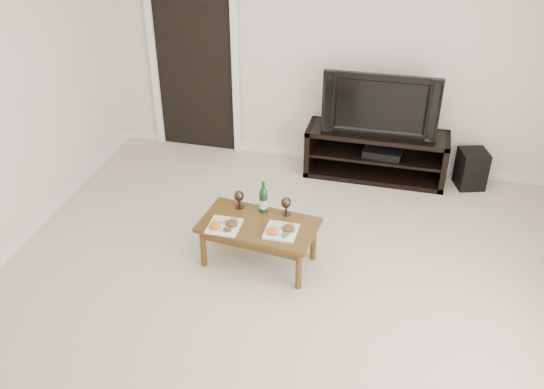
{
  "coord_description": "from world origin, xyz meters",
  "views": [
    {
      "loc": [
        0.88,
        -3.42,
        3.43
      ],
      "look_at": [
        -0.16,
        0.77,
        0.7
      ],
      "focal_mm": 40.0,
      "sensor_mm": 36.0,
      "label": 1
    }
  ],
  "objects": [
    {
      "name": "back_wall",
      "position": [
        0.0,
        2.77,
        1.3
      ],
      "size": [
        5.0,
        0.04,
        2.6
      ],
      "primitive_type": "cube",
      "color": "silver",
      "rests_on": "ground"
    },
    {
      "name": "plate_right",
      "position": [
        -0.05,
        0.64,
        0.45
      ],
      "size": [
        0.27,
        0.27,
        0.07
      ],
      "primitive_type": "cube",
      "color": "white",
      "rests_on": "coffee_table"
    },
    {
      "name": "goblet_left",
      "position": [
        -0.5,
        0.92,
        0.51
      ],
      "size": [
        0.09,
        0.09,
        0.17
      ],
      "primitive_type": null,
      "color": "#3A2A1F",
      "rests_on": "coffee_table"
    },
    {
      "name": "subwoofer",
      "position": [
        1.6,
        2.54,
        0.21
      ],
      "size": [
        0.35,
        0.35,
        0.42
      ],
      "primitive_type": "cube",
      "rotation": [
        0.0,
        0.0,
        0.31
      ],
      "color": "black",
      "rests_on": "ground"
    },
    {
      "name": "doorway",
      "position": [
        -1.55,
        2.73,
        1.02
      ],
      "size": [
        0.9,
        0.02,
        2.05
      ],
      "primitive_type": "cube",
      "color": "black",
      "rests_on": "ground"
    },
    {
      "name": "goblet_right",
      "position": [
        -0.07,
        0.92,
        0.51
      ],
      "size": [
        0.09,
        0.09,
        0.17
      ],
      "primitive_type": null,
      "color": "#3A2A1F",
      "rests_on": "coffee_table"
    },
    {
      "name": "coffee_table",
      "position": [
        -0.27,
        0.72,
        0.21
      ],
      "size": [
        1.06,
        0.65,
        0.42
      ],
      "primitive_type": "cube",
      "rotation": [
        0.0,
        0.0,
        -0.11
      ],
      "color": "brown",
      "rests_on": "ground"
    },
    {
      "name": "av_receiver",
      "position": [
        0.65,
        2.48,
        0.33
      ],
      "size": [
        0.42,
        0.33,
        0.08
      ],
      "primitive_type": "cube",
      "rotation": [
        0.0,
        0.0,
        -0.08
      ],
      "color": "black",
      "rests_on": "media_console"
    },
    {
      "name": "television",
      "position": [
        0.58,
        2.5,
        0.89
      ],
      "size": [
        1.2,
        0.18,
        0.69
      ],
      "primitive_type": "imported",
      "rotation": [
        0.0,
        0.0,
        0.02
      ],
      "color": "black",
      "rests_on": "media_console"
    },
    {
      "name": "media_console",
      "position": [
        0.58,
        2.5,
        0.28
      ],
      "size": [
        1.51,
        0.45,
        0.55
      ],
      "primitive_type": "cube",
      "color": "black",
      "rests_on": "ground"
    },
    {
      "name": "floor",
      "position": [
        0.0,
        0.0,
        0.0
      ],
      "size": [
        5.5,
        5.5,
        0.0
      ],
      "primitive_type": "plane",
      "color": "beige",
      "rests_on": "ground"
    },
    {
      "name": "plate_left",
      "position": [
        -0.54,
        0.6,
        0.45
      ],
      "size": [
        0.27,
        0.27,
        0.07
      ],
      "primitive_type": "cube",
      "color": "white",
      "rests_on": "coffee_table"
    },
    {
      "name": "wine_bottle",
      "position": [
        -0.27,
        0.91,
        0.59
      ],
      "size": [
        0.07,
        0.07,
        0.35
      ],
      "primitive_type": "cylinder",
      "color": "#0E3516",
      "rests_on": "coffee_table"
    }
  ]
}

